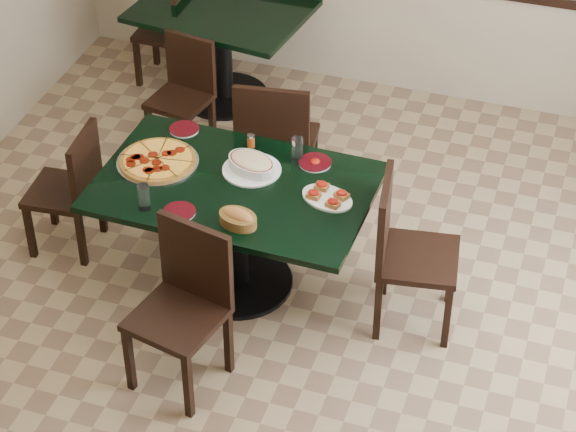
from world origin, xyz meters
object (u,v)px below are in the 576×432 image
(lasagna_casserole, at_px, (252,164))
(bruschetta_platter, at_px, (327,196))
(chair_near, at_px, (186,297))
(back_chair_left, at_px, (174,25))
(back_table, at_px, (222,36))
(back_chair_near, at_px, (185,88))
(pepperoni_pizza, at_px, (158,160))
(chair_left, at_px, (72,185))
(main_table, at_px, (235,210))
(chair_far, at_px, (275,139))
(chair_right, at_px, (403,246))
(bread_basket, at_px, (238,218))

(lasagna_casserole, distance_m, bruschetta_platter, 0.51)
(chair_near, relative_size, back_chair_left, 1.13)
(back_table, bearing_deg, bruschetta_platter, -47.10)
(back_chair_near, relative_size, bruschetta_platter, 2.19)
(bruschetta_platter, bearing_deg, pepperoni_pizza, -160.62)
(pepperoni_pizza, bearing_deg, lasagna_casserole, 10.19)
(lasagna_casserole, bearing_deg, bruschetta_platter, 8.20)
(back_chair_near, bearing_deg, bruschetta_platter, -32.61)
(back_chair_left, bearing_deg, back_table, 73.52)
(back_chair_left, bearing_deg, pepperoni_pizza, 20.86)
(chair_left, xyz_separation_m, back_chair_near, (0.20, 1.28, -0.03))
(main_table, bearing_deg, back_table, 114.21)
(chair_far, distance_m, chair_left, 1.29)
(chair_left, distance_m, back_chair_near, 1.30)
(main_table, bearing_deg, chair_right, 2.34)
(chair_near, xyz_separation_m, bruschetta_platter, (0.54, 0.79, 0.24))
(pepperoni_pizza, height_order, bread_basket, bread_basket)
(main_table, relative_size, pepperoni_pizza, 3.29)
(back_chair_near, bearing_deg, bread_basket, -48.69)
(lasagna_casserole, height_order, bruschetta_platter, lasagna_casserole)
(main_table, height_order, pepperoni_pizza, pepperoni_pizza)
(back_table, relative_size, chair_left, 1.53)
(back_chair_left, xyz_separation_m, bread_basket, (1.41, -2.41, 0.32))
(main_table, xyz_separation_m, chair_near, (-0.00, -0.75, -0.03))
(bruschetta_platter, bearing_deg, chair_left, -159.18)
(back_table, bearing_deg, lasagna_casserole, -56.59)
(chair_right, distance_m, bread_basket, 0.95)
(chair_far, relative_size, lasagna_casserole, 2.79)
(chair_near, height_order, bruschetta_platter, chair_near)
(chair_near, bearing_deg, bruschetta_platter, 68.08)
(pepperoni_pizza, xyz_separation_m, bruschetta_platter, (1.04, -0.02, 0.01))
(bread_basket, bearing_deg, back_chair_near, 136.78)
(main_table, bearing_deg, bread_basket, -64.90)
(back_table, distance_m, chair_near, 2.82)
(back_chair_left, bearing_deg, chair_near, 24.06)
(back_table, height_order, pepperoni_pizza, pepperoni_pizza)
(chair_far, xyz_separation_m, chair_left, (-1.06, -0.72, -0.10))
(chair_right, xyz_separation_m, chair_left, (-2.06, 0.01, -0.07))
(back_chair_near, bearing_deg, chair_right, -25.19)
(chair_near, height_order, chair_left, chair_near)
(main_table, distance_m, chair_left, 1.08)
(chair_near, xyz_separation_m, back_chair_near, (-0.86, 2.07, -0.09))
(bread_basket, distance_m, bruschetta_platter, 0.54)
(back_chair_left, bearing_deg, chair_far, 43.43)
(bread_basket, bearing_deg, lasagna_casserole, 116.33)
(lasagna_casserole, bearing_deg, chair_right, 13.92)
(chair_far, bearing_deg, bruschetta_platter, 119.52)
(back_chair_left, height_order, lasagna_casserole, back_chair_left)
(main_table, xyz_separation_m, bread_basket, (0.15, -0.33, 0.22))
(chair_right, height_order, bread_basket, chair_right)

